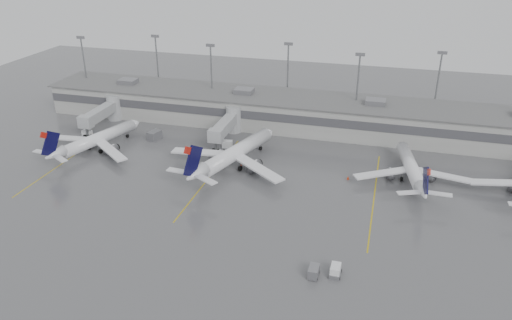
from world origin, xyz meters
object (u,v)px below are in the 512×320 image
(jet_mid_left, at_px, (233,154))
(jet_mid_right, at_px, (412,169))
(baggage_tug, at_px, (335,271))
(jet_far_left, at_px, (95,140))

(jet_mid_left, distance_m, jet_mid_right, 38.76)
(jet_mid_left, relative_size, baggage_tug, 11.65)
(jet_far_left, xyz_separation_m, jet_mid_left, (34.73, -0.05, 0.43))
(jet_far_left, xyz_separation_m, baggage_tug, (61.82, -32.40, -2.24))
(jet_mid_left, height_order, jet_mid_right, jet_mid_left)
(jet_far_left, height_order, jet_mid_right, jet_far_left)
(baggage_tug, bearing_deg, jet_mid_right, 73.55)
(jet_far_left, distance_m, jet_mid_left, 34.74)
(jet_mid_right, distance_m, baggage_tug, 38.21)
(jet_mid_left, xyz_separation_m, jet_mid_right, (38.55, 4.04, -0.53))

